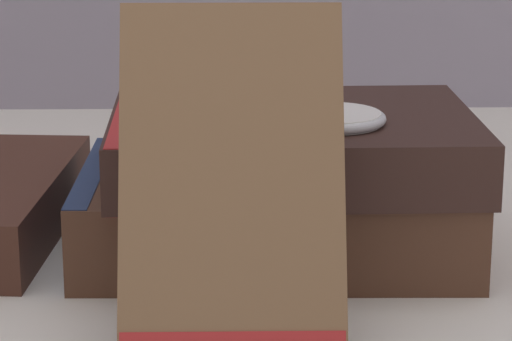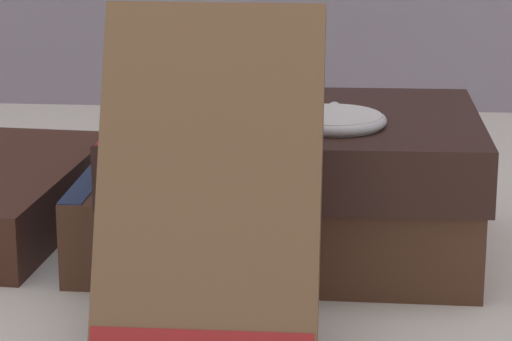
# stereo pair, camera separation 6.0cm
# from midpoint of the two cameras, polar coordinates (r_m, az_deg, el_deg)

# --- Properties ---
(ground_plane) EXTENTS (3.00, 3.00, 0.00)m
(ground_plane) POSITION_cam_midpoint_polar(r_m,az_deg,el_deg) (0.58, -0.98, -5.70)
(ground_plane) COLOR silver
(book_flat_bottom) EXTENTS (0.20, 0.14, 0.04)m
(book_flat_bottom) POSITION_cam_midpoint_polar(r_m,az_deg,el_deg) (0.63, -2.30, -1.92)
(book_flat_bottom) COLOR #4C2D1E
(book_flat_bottom) RESTS_ON ground_plane
(book_flat_top) EXTENTS (0.19, 0.14, 0.03)m
(book_flat_top) POSITION_cam_midpoint_polar(r_m,az_deg,el_deg) (0.62, -1.36, 1.21)
(book_flat_top) COLOR #331E19
(book_flat_top) RESTS_ON book_flat_bottom
(book_leaning_front) EXTENTS (0.09, 0.08, 0.14)m
(book_leaning_front) POSITION_cam_midpoint_polar(r_m,az_deg,el_deg) (0.51, -4.50, -1.13)
(book_leaning_front) COLOR brown
(book_leaning_front) RESTS_ON ground_plane
(pocket_watch) EXTENTS (0.05, 0.06, 0.01)m
(pocket_watch) POSITION_cam_midpoint_polar(r_m,az_deg,el_deg) (0.59, 0.79, 2.45)
(pocket_watch) COLOR white
(pocket_watch) RESTS_ON book_flat_top
(reading_glasses) EXTENTS (0.12, 0.08, 0.00)m
(reading_glasses) POSITION_cam_midpoint_polar(r_m,az_deg,el_deg) (0.76, -4.81, -0.53)
(reading_glasses) COLOR #4C3828
(reading_glasses) RESTS_ON ground_plane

